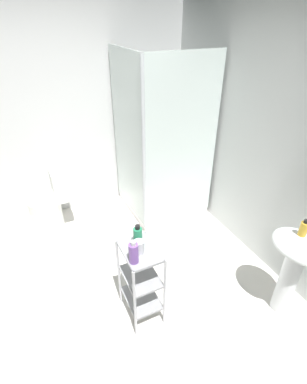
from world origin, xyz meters
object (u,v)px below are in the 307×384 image
object	(u,v)px
toilet	(50,205)
hand_soap_bottle	(304,229)
rinse_cup	(139,247)
shower_stall	(159,180)
storage_cart	(141,278)
conditioner_bottle_purple	(134,253)
body_wash_bottle_green	(138,236)
pedestal_sink	(295,261)

from	to	relation	value
toilet	hand_soap_bottle	size ratio (longest dim) A/B	5.16
rinse_cup	shower_stall	bearing A→B (deg)	147.97
storage_cart	conditioner_bottle_purple	bearing A→B (deg)	-43.97
body_wash_bottle_green	storage_cart	bearing A→B (deg)	-12.02
toilet	body_wash_bottle_green	distance (m)	1.70
pedestal_sink	toilet	size ratio (longest dim) A/B	1.07
shower_stall	rinse_cup	distance (m)	1.63
body_wash_bottle_green	shower_stall	bearing A→B (deg)	147.18
shower_stall	hand_soap_bottle	size ratio (longest dim) A/B	13.59
storage_cart	hand_soap_bottle	world-z (taller)	hand_soap_bottle
toilet	conditioner_bottle_purple	size ratio (longest dim) A/B	3.91
storage_cart	hand_soap_bottle	size ratio (longest dim) A/B	5.03
shower_stall	conditioner_bottle_purple	size ratio (longest dim) A/B	10.30
hand_soap_bottle	rinse_cup	bearing A→B (deg)	-110.46
rinse_cup	conditioner_bottle_purple	bearing A→B (deg)	-44.50
body_wash_bottle_green	conditioner_bottle_purple	xyz separation A→B (m)	(0.16, -0.10, 0.00)
shower_stall	hand_soap_bottle	xyz separation A→B (m)	(1.80, 0.35, 0.41)
shower_stall	storage_cart	world-z (taller)	shower_stall
conditioner_bottle_purple	body_wash_bottle_green	bearing A→B (deg)	147.61
storage_cart	body_wash_bottle_green	distance (m)	0.39
body_wash_bottle_green	rinse_cup	xyz separation A→B (m)	(0.09, -0.03, -0.03)
toilet	body_wash_bottle_green	xyz separation A→B (m)	(1.53, 0.52, 0.51)
shower_stall	rinse_cup	world-z (taller)	shower_stall
storage_cart	rinse_cup	bearing A→B (deg)	-41.43
storage_cart	toilet	bearing A→B (deg)	-162.57
pedestal_sink	hand_soap_bottle	bearing A→B (deg)	137.65
pedestal_sink	hand_soap_bottle	distance (m)	0.30
storage_cart	shower_stall	bearing A→B (deg)	148.10
pedestal_sink	conditioner_bottle_purple	size ratio (longest dim) A/B	4.17
conditioner_bottle_purple	hand_soap_bottle	bearing A→B (deg)	73.59
shower_stall	body_wash_bottle_green	xyz separation A→B (m)	(1.27, -0.82, 0.36)
pedestal_sink	rinse_cup	bearing A→B (deg)	-112.92
pedestal_sink	shower_stall	bearing A→B (deg)	-170.45
body_wash_bottle_green	rinse_cup	world-z (taller)	body_wash_bottle_green
body_wash_bottle_green	rinse_cup	bearing A→B (deg)	-18.66
toilet	rinse_cup	xyz separation A→B (m)	(1.62, 0.49, 0.48)
pedestal_sink	body_wash_bottle_green	distance (m)	1.29
conditioner_bottle_purple	storage_cart	bearing A→B (deg)	136.03
conditioner_bottle_purple	rinse_cup	world-z (taller)	conditioner_bottle_purple
storage_cart	body_wash_bottle_green	size ratio (longest dim) A/B	3.97
toilet	hand_soap_bottle	xyz separation A→B (m)	(2.06, 1.68, 0.56)
toilet	body_wash_bottle_green	size ratio (longest dim) A/B	4.08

